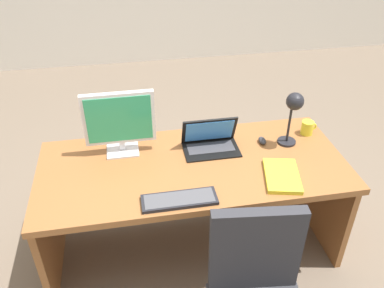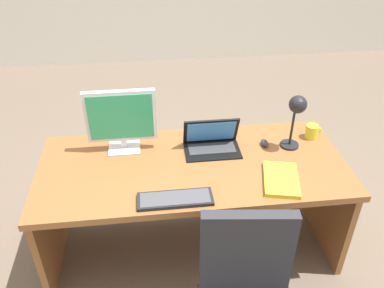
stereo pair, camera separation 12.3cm
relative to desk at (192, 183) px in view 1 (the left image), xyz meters
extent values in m
plane|color=#6B5B4C|center=(0.00, 1.45, -0.54)|extent=(12.00, 12.00, 0.00)
cube|color=brown|center=(0.00, -0.05, 0.17)|extent=(1.88, 0.83, 0.04)
cube|color=brown|center=(-0.92, -0.05, -0.20)|extent=(0.04, 0.73, 0.68)
cube|color=brown|center=(0.92, -0.05, -0.20)|extent=(0.04, 0.73, 0.68)
cube|color=brown|center=(0.00, 0.26, -0.16)|extent=(1.65, 0.02, 0.48)
cube|color=silver|center=(-0.42, 0.17, 0.19)|extent=(0.20, 0.16, 0.01)
cube|color=silver|center=(-0.42, 0.18, 0.23)|extent=(0.04, 0.02, 0.06)
cube|color=silver|center=(-0.42, 0.17, 0.43)|extent=(0.43, 0.04, 0.34)
cube|color=#2D9966|center=(-0.42, 0.15, 0.43)|extent=(0.39, 0.00, 0.30)
cube|color=black|center=(0.14, 0.08, 0.19)|extent=(0.35, 0.22, 0.01)
cube|color=#38383D|center=(0.14, 0.09, 0.20)|extent=(0.30, 0.12, 0.00)
cube|color=black|center=(0.14, 0.15, 0.29)|extent=(0.35, 0.09, 0.20)
cube|color=#3F8CEA|center=(0.14, 0.14, 0.29)|extent=(0.31, 0.07, 0.17)
cube|color=black|center=(-0.13, -0.36, 0.20)|extent=(0.41, 0.14, 0.02)
cube|color=#47474C|center=(-0.13, -0.36, 0.21)|extent=(0.38, 0.12, 0.00)
ellipsoid|color=#2D2D33|center=(0.49, 0.10, 0.20)|extent=(0.05, 0.08, 0.04)
cylinder|color=black|center=(0.65, 0.08, 0.19)|extent=(0.12, 0.12, 0.01)
cylinder|color=black|center=(0.65, 0.08, 0.33)|extent=(0.02, 0.02, 0.27)
sphere|color=black|center=(0.65, 0.05, 0.51)|extent=(0.11, 0.11, 0.11)
cube|color=yellow|center=(0.48, -0.27, 0.20)|extent=(0.26, 0.34, 0.03)
cylinder|color=yellow|center=(0.82, 0.16, 0.23)|extent=(0.08, 0.08, 0.09)
torus|color=yellow|center=(0.86, 0.16, 0.24)|extent=(0.05, 0.01, 0.05)
cube|color=#2D2D33|center=(0.17, -0.76, 0.19)|extent=(0.44, 0.11, 0.49)
camera|label=1|loc=(-0.36, -1.98, 1.65)|focal=37.52mm
camera|label=2|loc=(-0.24, -2.00, 1.65)|focal=37.52mm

